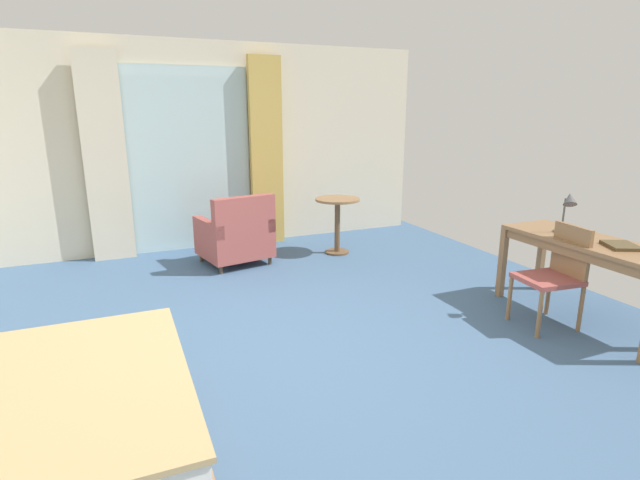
{
  "coord_description": "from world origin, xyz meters",
  "views": [
    {
      "loc": [
        -1.13,
        -3.23,
        1.83
      ],
      "look_at": [
        0.35,
        0.18,
        0.83
      ],
      "focal_mm": 27.55,
      "sensor_mm": 36.0,
      "label": 1
    }
  ],
  "objects_px": {
    "desk_lamp": "(568,206)",
    "armchair_by_window": "(236,236)",
    "writing_desk": "(591,250)",
    "round_cafe_table": "(337,214)",
    "desk_chair": "(556,271)",
    "closed_book": "(621,246)"
  },
  "relations": [
    {
      "from": "desk_lamp",
      "to": "armchair_by_window",
      "type": "relative_size",
      "value": 0.49
    },
    {
      "from": "writing_desk",
      "to": "round_cafe_table",
      "type": "relative_size",
      "value": 2.13
    },
    {
      "from": "writing_desk",
      "to": "desk_chair",
      "type": "relative_size",
      "value": 1.75
    },
    {
      "from": "closed_book",
      "to": "round_cafe_table",
      "type": "xyz_separation_m",
      "value": [
        -1.13,
        3.02,
        -0.23
      ]
    },
    {
      "from": "armchair_by_window",
      "to": "desk_lamp",
      "type": "bearing_deg",
      "value": -48.69
    },
    {
      "from": "armchair_by_window",
      "to": "desk_chair",
      "type": "bearing_deg",
      "value": -53.22
    },
    {
      "from": "writing_desk",
      "to": "closed_book",
      "type": "bearing_deg",
      "value": -85.38
    },
    {
      "from": "desk_chair",
      "to": "closed_book",
      "type": "height_order",
      "value": "desk_chair"
    },
    {
      "from": "round_cafe_table",
      "to": "desk_lamp",
      "type": "bearing_deg",
      "value": -68.85
    },
    {
      "from": "closed_book",
      "to": "writing_desk",
      "type": "bearing_deg",
      "value": 120.79
    },
    {
      "from": "writing_desk",
      "to": "closed_book",
      "type": "xyz_separation_m",
      "value": [
        0.02,
        -0.25,
        0.1
      ]
    },
    {
      "from": "armchair_by_window",
      "to": "round_cafe_table",
      "type": "height_order",
      "value": "armchair_by_window"
    },
    {
      "from": "desk_chair",
      "to": "closed_book",
      "type": "distance_m",
      "value": 0.53
    },
    {
      "from": "desk_lamp",
      "to": "round_cafe_table",
      "type": "relative_size",
      "value": 0.6
    },
    {
      "from": "desk_lamp",
      "to": "closed_book",
      "type": "height_order",
      "value": "desk_lamp"
    },
    {
      "from": "writing_desk",
      "to": "closed_book",
      "type": "relative_size",
      "value": 5.69
    },
    {
      "from": "closed_book",
      "to": "round_cafe_table",
      "type": "relative_size",
      "value": 0.37
    },
    {
      "from": "closed_book",
      "to": "armchair_by_window",
      "type": "relative_size",
      "value": 0.31
    },
    {
      "from": "desk_lamp",
      "to": "closed_book",
      "type": "bearing_deg",
      "value": -73.69
    },
    {
      "from": "closed_book",
      "to": "armchair_by_window",
      "type": "bearing_deg",
      "value": 154.62
    },
    {
      "from": "round_cafe_table",
      "to": "writing_desk",
      "type": "bearing_deg",
      "value": -68.26
    },
    {
      "from": "desk_chair",
      "to": "writing_desk",
      "type": "bearing_deg",
      "value": -6.96
    }
  ]
}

